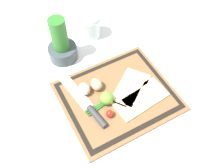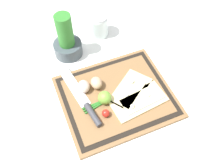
{
  "view_description": "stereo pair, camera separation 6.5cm",
  "coord_description": "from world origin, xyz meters",
  "px_view_note": "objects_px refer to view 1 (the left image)",
  "views": [
    {
      "loc": [
        -0.28,
        -0.47,
        0.85
      ],
      "look_at": [
        0.0,
        0.05,
        0.03
      ],
      "focal_mm": 42.0,
      "sensor_mm": 36.0,
      "label": 1
    },
    {
      "loc": [
        -0.22,
        -0.5,
        0.85
      ],
      "look_at": [
        0.0,
        0.05,
        0.03
      ],
      "focal_mm": 42.0,
      "sensor_mm": 36.0,
      "label": 2
    }
  ],
  "objects_px": {
    "pizza_slice_far": "(131,89)",
    "pizza_slice_near": "(141,98)",
    "egg_brown": "(96,84)",
    "knife": "(88,107)",
    "egg_pink": "(84,89)",
    "cherry_tomato_red": "(110,114)",
    "lime": "(107,98)",
    "herb_pot": "(61,45)",
    "sauce_jar": "(91,28)"
  },
  "relations": [
    {
      "from": "pizza_slice_near",
      "to": "pizza_slice_far",
      "type": "xyz_separation_m",
      "value": [
        -0.01,
        0.05,
        0.0
      ]
    },
    {
      "from": "pizza_slice_far",
      "to": "egg_pink",
      "type": "xyz_separation_m",
      "value": [
        -0.16,
        0.08,
        0.02
      ]
    },
    {
      "from": "herb_pot",
      "to": "pizza_slice_near",
      "type": "bearing_deg",
      "value": -64.23
    },
    {
      "from": "pizza_slice_near",
      "to": "knife",
      "type": "relative_size",
      "value": 0.69
    },
    {
      "from": "knife",
      "to": "egg_brown",
      "type": "xyz_separation_m",
      "value": [
        0.07,
        0.07,
        0.01
      ]
    },
    {
      "from": "knife",
      "to": "egg_pink",
      "type": "xyz_separation_m",
      "value": [
        0.02,
        0.07,
        0.01
      ]
    },
    {
      "from": "pizza_slice_near",
      "to": "lime",
      "type": "bearing_deg",
      "value": 157.02
    },
    {
      "from": "pizza_slice_far",
      "to": "pizza_slice_near",
      "type": "bearing_deg",
      "value": -78.06
    },
    {
      "from": "pizza_slice_near",
      "to": "cherry_tomato_red",
      "type": "height_order",
      "value": "cherry_tomato_red"
    },
    {
      "from": "egg_brown",
      "to": "herb_pot",
      "type": "distance_m",
      "value": 0.23
    },
    {
      "from": "cherry_tomato_red",
      "to": "egg_pink",
      "type": "bearing_deg",
      "value": 104.37
    },
    {
      "from": "egg_brown",
      "to": "pizza_slice_far",
      "type": "bearing_deg",
      "value": -32.95
    },
    {
      "from": "pizza_slice_far",
      "to": "lime",
      "type": "distance_m",
      "value": 0.11
    },
    {
      "from": "pizza_slice_far",
      "to": "egg_brown",
      "type": "bearing_deg",
      "value": 147.05
    },
    {
      "from": "egg_pink",
      "to": "cherry_tomato_red",
      "type": "relative_size",
      "value": 1.88
    },
    {
      "from": "egg_pink",
      "to": "cherry_tomato_red",
      "type": "xyz_separation_m",
      "value": [
        0.03,
        -0.14,
        -0.01
      ]
    },
    {
      "from": "egg_pink",
      "to": "herb_pot",
      "type": "distance_m",
      "value": 0.22
    },
    {
      "from": "pizza_slice_far",
      "to": "egg_pink",
      "type": "bearing_deg",
      "value": 154.85
    },
    {
      "from": "knife",
      "to": "egg_pink",
      "type": "height_order",
      "value": "egg_pink"
    },
    {
      "from": "knife",
      "to": "pizza_slice_far",
      "type": "bearing_deg",
      "value": -2.11
    },
    {
      "from": "pizza_slice_far",
      "to": "herb_pot",
      "type": "xyz_separation_m",
      "value": [
        -0.16,
        0.29,
        0.05
      ]
    },
    {
      "from": "knife",
      "to": "egg_pink",
      "type": "distance_m",
      "value": 0.07
    },
    {
      "from": "pizza_slice_near",
      "to": "knife",
      "type": "bearing_deg",
      "value": 162.09
    },
    {
      "from": "knife",
      "to": "sauce_jar",
      "type": "xyz_separation_m",
      "value": [
        0.18,
        0.35,
        0.02
      ]
    },
    {
      "from": "sauce_jar",
      "to": "egg_pink",
      "type": "bearing_deg",
      "value": -120.66
    },
    {
      "from": "pizza_slice_near",
      "to": "herb_pot",
      "type": "height_order",
      "value": "herb_pot"
    },
    {
      "from": "egg_brown",
      "to": "herb_pot",
      "type": "relative_size",
      "value": 0.26
    },
    {
      "from": "herb_pot",
      "to": "egg_brown",
      "type": "bearing_deg",
      "value": -78.4
    },
    {
      "from": "knife",
      "to": "lime",
      "type": "xyz_separation_m",
      "value": [
        0.07,
        -0.01,
        0.02
      ]
    },
    {
      "from": "egg_brown",
      "to": "egg_pink",
      "type": "bearing_deg",
      "value": 176.14
    },
    {
      "from": "egg_pink",
      "to": "sauce_jar",
      "type": "bearing_deg",
      "value": 59.34
    },
    {
      "from": "egg_pink",
      "to": "lime",
      "type": "distance_m",
      "value": 0.1
    },
    {
      "from": "egg_pink",
      "to": "knife",
      "type": "bearing_deg",
      "value": -104.23
    },
    {
      "from": "knife",
      "to": "cherry_tomato_red",
      "type": "bearing_deg",
      "value": -52.01
    },
    {
      "from": "pizza_slice_far",
      "to": "cherry_tomato_red",
      "type": "xyz_separation_m",
      "value": [
        -0.13,
        -0.06,
        0.01
      ]
    },
    {
      "from": "knife",
      "to": "herb_pot",
      "type": "bearing_deg",
      "value": 85.76
    },
    {
      "from": "knife",
      "to": "herb_pot",
      "type": "height_order",
      "value": "herb_pot"
    },
    {
      "from": "pizza_slice_near",
      "to": "cherry_tomato_red",
      "type": "relative_size",
      "value": 7.68
    },
    {
      "from": "egg_pink",
      "to": "sauce_jar",
      "type": "xyz_separation_m",
      "value": [
        0.17,
        0.28,
        0.01
      ]
    },
    {
      "from": "egg_brown",
      "to": "sauce_jar",
      "type": "xyz_separation_m",
      "value": [
        0.12,
        0.28,
        0.01
      ]
    },
    {
      "from": "pizza_slice_near",
      "to": "cherry_tomato_red",
      "type": "distance_m",
      "value": 0.14
    },
    {
      "from": "pizza_slice_far",
      "to": "egg_brown",
      "type": "height_order",
      "value": "egg_brown"
    },
    {
      "from": "cherry_tomato_red",
      "to": "pizza_slice_far",
      "type": "bearing_deg",
      "value": 25.59
    },
    {
      "from": "pizza_slice_near",
      "to": "egg_brown",
      "type": "bearing_deg",
      "value": 134.08
    },
    {
      "from": "egg_brown",
      "to": "lime",
      "type": "relative_size",
      "value": 1.05
    },
    {
      "from": "pizza_slice_far",
      "to": "sauce_jar",
      "type": "distance_m",
      "value": 0.36
    },
    {
      "from": "pizza_slice_near",
      "to": "egg_pink",
      "type": "bearing_deg",
      "value": 142.92
    },
    {
      "from": "sauce_jar",
      "to": "pizza_slice_far",
      "type": "bearing_deg",
      "value": -90.91
    },
    {
      "from": "egg_pink",
      "to": "sauce_jar",
      "type": "height_order",
      "value": "sauce_jar"
    },
    {
      "from": "knife",
      "to": "sauce_jar",
      "type": "distance_m",
      "value": 0.4
    }
  ]
}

